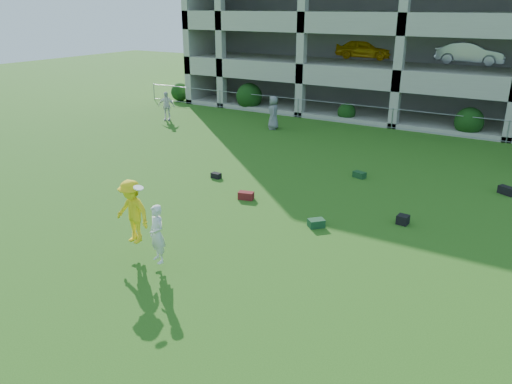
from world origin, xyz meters
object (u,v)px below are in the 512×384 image
Objects in this scene: frisbee_contest at (137,216)px; parking_garage at (439,15)px; bystander_c at (273,113)px; bystander_b at (166,106)px; crate_d at (403,220)px.

frisbee_contest is 28.11m from parking_garage.
bystander_b is at bearing -111.25° from bystander_c.
bystander_b is 6.86m from bystander_c.
parking_garage is at bearing 121.75° from bystander_c.
bystander_c is 14.46m from parking_garage.
bystander_c is at bearing -115.27° from parking_garage.
frisbee_contest is (4.39, -15.41, 0.31)m from bystander_c.
bystander_b is 0.84× the size of frisbee_contest.
frisbee_contest is at bearing -92.89° from parking_garage.
parking_garage is at bearing 87.11° from frisbee_contest.
crate_d is at bearing 46.94° from frisbee_contest.
crate_d is 0.01× the size of parking_garage.
bystander_c is at bearing 137.31° from crate_d.
parking_garage reaches higher than frisbee_contest.
frisbee_contest reaches higher than bystander_b.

